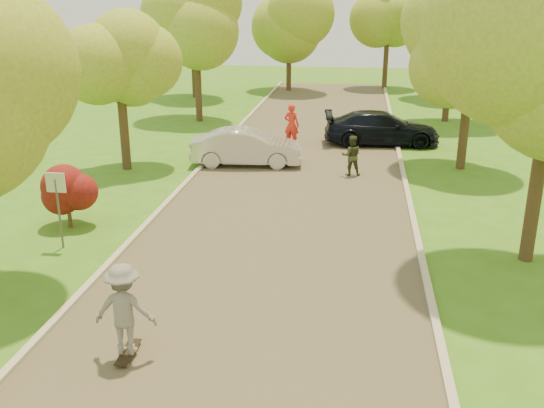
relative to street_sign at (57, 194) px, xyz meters
The scene contains 20 objects.
ground 7.22m from the street_sign, 34.59° to the right, with size 100.00×100.00×0.00m, color #3B711A.
road 7.22m from the street_sign, 34.59° to the left, with size 8.00×60.00×0.01m, color #4C4438.
curb_left 4.62m from the street_sign, 66.37° to the left, with size 0.18×60.00×0.12m, color #B2AD9E.
curb_right 10.74m from the street_sign, 22.10° to the left, with size 0.18×60.00×0.12m, color #B2AD9E.
street_sign is the anchor object (origin of this frame).
red_shrub 1.65m from the street_sign, 108.43° to the left, with size 1.70×1.70×1.95m.
tree_l_midb 8.61m from the street_sign, 97.22° to the left, with size 4.30×4.20×6.62m.
tree_l_far 18.43m from the street_sign, 91.87° to the left, with size 4.92×4.80×7.79m.
tree_r_midb 16.27m from the street_sign, 38.90° to the left, with size 4.51×4.40×7.01m.
tree_r_far 24.25m from the street_sign, 56.91° to the left, with size 5.33×5.20×8.34m.
tree_bg_a 26.44m from the street_sign, 96.53° to the left, with size 5.12×5.00×7.72m.
tree_bg_b 31.57m from the street_sign, 63.40° to the left, with size 5.12×5.00×7.95m.
tree_bg_c 30.35m from the street_sign, 84.26° to the left, with size 4.92×4.80×7.33m.
tree_bg_d 33.74m from the street_sign, 72.61° to the left, with size 5.12×5.00×7.72m.
silver_sedan 9.97m from the street_sign, 69.38° to the left, with size 1.58×4.54×1.50m, color #BABABF.
dark_sedan 16.57m from the street_sign, 56.64° to the left, with size 2.17×5.34×1.55m, color black.
longboard 6.37m from the street_sign, 52.43° to the right, with size 0.32×0.96×0.11m.
skateboarder 6.22m from the street_sign, 52.43° to the right, with size 1.19×0.69×1.85m, color slate.
person_striped 13.81m from the street_sign, 68.96° to the left, with size 0.72×0.47×1.97m, color red.
person_olive 11.46m from the street_sign, 46.96° to the left, with size 0.77×0.60×1.59m, color #303721.
Camera 1 is at (2.22, -10.60, 6.69)m, focal length 40.00 mm.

